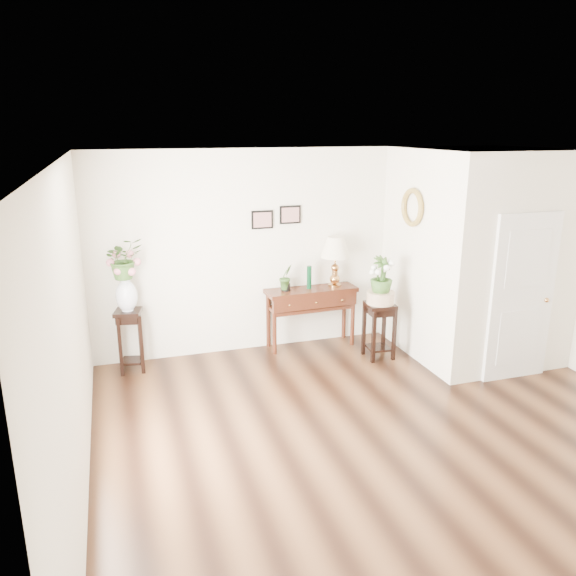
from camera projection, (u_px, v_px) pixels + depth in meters
name	position (u px, v px, depth m)	size (l,w,h in m)	color
floor	(394.00, 433.00, 5.82)	(6.00, 5.50, 0.02)	#50301B
ceiling	(410.00, 157.00, 5.05)	(6.00, 5.50, 0.02)	white
wall_back	(306.00, 249.00, 7.96)	(6.00, 0.02, 2.80)	silver
wall_left	(72.00, 339.00, 4.56)	(0.02, 5.50, 2.80)	silver
partition	(475.00, 253.00, 7.68)	(1.80, 1.95, 2.80)	silver
door	(522.00, 298.00, 6.86)	(0.90, 0.05, 2.10)	silver
art_print_left	(262.00, 220.00, 7.62)	(0.30, 0.02, 0.25)	black
art_print_right	(290.00, 215.00, 7.73)	(0.30, 0.02, 0.25)	black
wall_ornament	(412.00, 207.00, 7.34)	(0.51, 0.51, 0.07)	olive
console_table	(311.00, 317.00, 8.06)	(1.30, 0.43, 0.87)	black
table_lamp	(335.00, 262.00, 7.95)	(0.42, 0.42, 0.73)	#A8763F
green_vase	(309.00, 277.00, 7.89)	(0.07, 0.07, 0.33)	black
potted_plant	(286.00, 278.00, 7.78)	(0.19, 0.16, 0.35)	#305620
plant_stand_a	(130.00, 341.00, 7.23)	(0.32, 0.32, 0.83)	black
porcelain_vase	(126.00, 293.00, 7.05)	(0.27, 0.27, 0.47)	white
lily_arrangement	(124.00, 260.00, 6.93)	(0.47, 0.40, 0.52)	#305620
plant_stand_b	(379.00, 330.00, 7.66)	(0.37, 0.37, 0.78)	black
ceramic_bowl	(380.00, 298.00, 7.53)	(0.37, 0.37, 0.16)	#C8B38C
narcissus	(382.00, 276.00, 7.45)	(0.29, 0.29, 0.53)	#305620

